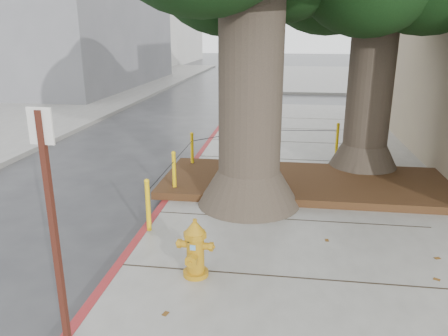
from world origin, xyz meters
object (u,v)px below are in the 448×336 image
object	(u,v)px
fire_hydrant	(195,249)
car_silver	(401,85)
signpost	(52,218)
car_dark	(105,81)

from	to	relation	value
fire_hydrant	car_silver	world-z (taller)	car_silver
signpost	car_dark	world-z (taller)	signpost
signpost	car_silver	size ratio (longest dim) A/B	0.68
fire_hydrant	signpost	size ratio (longest dim) A/B	0.33
signpost	car_silver	world-z (taller)	signpost
signpost	car_dark	xyz separation A→B (m)	(-8.35, 21.15, -0.99)
fire_hydrant	car_silver	xyz separation A→B (m)	(7.34, 19.84, 0.09)
signpost	fire_hydrant	bearing A→B (deg)	57.10
fire_hydrant	signpost	bearing A→B (deg)	-122.74
car_silver	car_dark	bearing A→B (deg)	85.75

